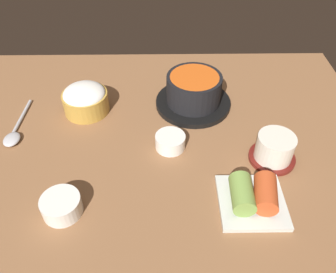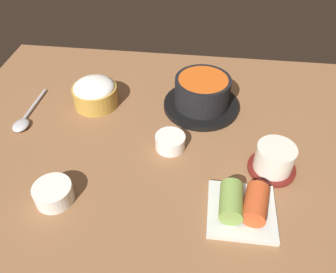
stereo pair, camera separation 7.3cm
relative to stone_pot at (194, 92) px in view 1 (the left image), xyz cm
name	(u,v)px [view 1 (the left image)]	position (x,y,z in cm)	size (l,w,h in cm)	color
dining_table	(159,143)	(-8.47, -12.86, -4.89)	(100.00, 76.00, 2.00)	brown
stone_pot	(194,92)	(0.00, 0.00, 0.00)	(18.58, 18.58, 8.27)	black
rice_bowl	(85,99)	(-26.16, -1.95, -0.39)	(10.87, 10.87, 6.94)	#B78C38
tea_cup_with_saucer	(274,149)	(15.35, -18.92, -0.83)	(9.71, 9.71, 6.23)	maroon
banchan_cup_center	(170,141)	(-5.97, -14.92, -2.19)	(6.53, 6.53, 3.14)	white
kimchi_plate	(253,197)	(8.88, -30.23, -1.74)	(12.26, 12.26, 5.20)	silver
side_bowl_near	(61,205)	(-25.88, -31.49, -1.99)	(7.24, 7.24, 3.54)	white
spoon	(14,134)	(-41.19, -11.04, -3.27)	(3.60, 17.21, 1.35)	#B7B7BC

